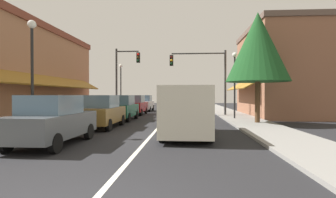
% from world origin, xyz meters
% --- Properties ---
extents(ground_plane, '(80.00, 80.00, 0.00)m').
position_xyz_m(ground_plane, '(0.00, 18.00, 0.00)').
color(ground_plane, black).
extents(sidewalk_left, '(2.60, 56.00, 0.12)m').
position_xyz_m(sidewalk_left, '(-5.50, 18.00, 0.06)').
color(sidewalk_left, gray).
rests_on(sidewalk_left, ground).
extents(sidewalk_right, '(2.60, 56.00, 0.12)m').
position_xyz_m(sidewalk_right, '(5.50, 18.00, 0.06)').
color(sidewalk_right, gray).
rests_on(sidewalk_right, ground).
extents(lane_center_stripe, '(0.14, 52.00, 0.01)m').
position_xyz_m(lane_center_stripe, '(0.00, 18.00, 0.00)').
color(lane_center_stripe, silver).
rests_on(lane_center_stripe, ground).
extents(storefront_left_block, '(6.50, 14.20, 6.06)m').
position_xyz_m(storefront_left_block, '(-9.38, 12.00, 3.03)').
color(storefront_left_block, '#9E6B4C').
rests_on(storefront_left_block, ground).
extents(storefront_right_block, '(6.46, 10.20, 7.46)m').
position_xyz_m(storefront_right_block, '(9.37, 20.00, 3.73)').
color(storefront_right_block, '#8E5B42').
rests_on(storefront_right_block, ground).
extents(parked_car_nearest_left, '(1.84, 4.13, 1.77)m').
position_xyz_m(parked_car_nearest_left, '(-3.19, 5.55, 0.88)').
color(parked_car_nearest_left, '#4C5156').
rests_on(parked_car_nearest_left, ground).
extents(parked_car_second_left, '(1.78, 4.10, 1.77)m').
position_xyz_m(parked_car_second_left, '(-3.04, 10.58, 0.88)').
color(parked_car_second_left, brown).
rests_on(parked_car_second_left, ground).
extents(parked_car_third_left, '(1.81, 4.11, 1.77)m').
position_xyz_m(parked_car_third_left, '(-3.04, 15.07, 0.88)').
color(parked_car_third_left, '#0F4C33').
rests_on(parked_car_third_left, ground).
extents(parked_car_far_left, '(1.80, 4.11, 1.77)m').
position_xyz_m(parked_car_far_left, '(-3.16, 20.66, 0.88)').
color(parked_car_far_left, maroon).
rests_on(parked_car_far_left, ground).
extents(parked_car_distant_left, '(1.79, 4.10, 1.77)m').
position_xyz_m(parked_car_distant_left, '(-3.15, 25.98, 0.88)').
color(parked_car_distant_left, silver).
rests_on(parked_car_distant_left, ground).
extents(van_in_lane, '(2.06, 5.21, 2.12)m').
position_xyz_m(van_in_lane, '(1.55, 7.95, 1.15)').
color(van_in_lane, beige).
rests_on(van_in_lane, ground).
extents(traffic_signal_mast_arm, '(4.78, 0.50, 5.57)m').
position_xyz_m(traffic_signal_mast_arm, '(3.15, 19.44, 3.79)').
color(traffic_signal_mast_arm, '#333333').
rests_on(traffic_signal_mast_arm, ground).
extents(traffic_signal_left_corner, '(2.27, 0.50, 5.97)m').
position_xyz_m(traffic_signal_left_corner, '(-4.13, 20.39, 3.85)').
color(traffic_signal_left_corner, '#333333').
rests_on(traffic_signal_left_corner, ground).
extents(street_lamp_left_near, '(0.36, 0.36, 4.97)m').
position_xyz_m(street_lamp_left_near, '(-5.04, 7.43, 3.33)').
color(street_lamp_left_near, black).
rests_on(street_lamp_left_near, ground).
extents(street_lamp_right_mid, '(0.36, 0.36, 4.85)m').
position_xyz_m(street_lamp_right_mid, '(4.99, 16.04, 3.26)').
color(street_lamp_right_mid, black).
rests_on(street_lamp_right_mid, ground).
extents(street_lamp_left_far, '(0.36, 0.36, 4.95)m').
position_xyz_m(street_lamp_left_far, '(-5.18, 23.63, 3.32)').
color(street_lamp_left_far, black).
rests_on(street_lamp_left_far, ground).
extents(tree_right_near, '(3.82, 3.82, 6.79)m').
position_xyz_m(tree_right_near, '(5.83, 13.04, 4.67)').
color(tree_right_near, '#4C331E').
rests_on(tree_right_near, ground).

